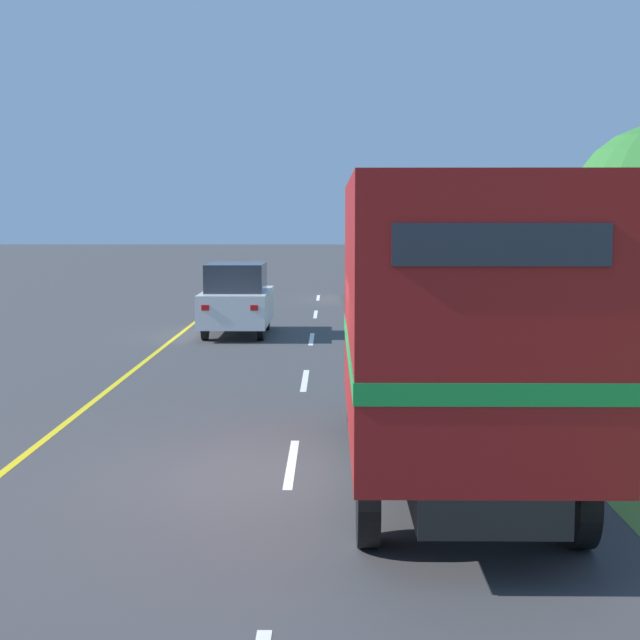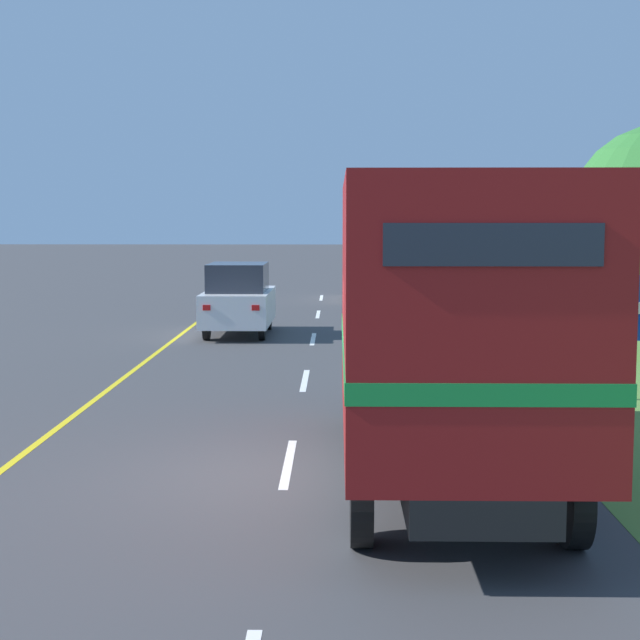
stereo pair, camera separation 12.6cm
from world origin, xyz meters
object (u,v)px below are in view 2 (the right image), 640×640
(delineator_post, at_px, (613,425))
(horse_trailer_truck, at_px, (444,319))
(lead_car_silver_ahead, at_px, (372,274))
(highway_sign, at_px, (621,310))
(roadside_tree_far, at_px, (605,227))
(lead_car_white, at_px, (239,299))

(delineator_post, bearing_deg, horse_trailer_truck, -156.38)
(lead_car_silver_ahead, xyz_separation_m, delineator_post, (2.34, -25.47, -0.51))
(highway_sign, bearing_deg, lead_car_silver_ahead, 99.92)
(roadside_tree_far, height_order, delineator_post, roadside_tree_far)
(horse_trailer_truck, relative_size, roadside_tree_far, 1.88)
(lead_car_white, xyz_separation_m, roadside_tree_far, (12.95, 10.85, 1.86))
(lead_car_white, xyz_separation_m, highway_sign, (7.76, -9.53, 0.62))
(highway_sign, relative_size, roadside_tree_far, 0.61)
(lead_car_silver_ahead, relative_size, delineator_post, 4.78)
(lead_car_white, bearing_deg, delineator_post, -65.31)
(lead_car_silver_ahead, height_order, highway_sign, highway_sign)
(roadside_tree_far, bearing_deg, delineator_post, -104.74)
(highway_sign, xyz_separation_m, roadside_tree_far, (5.19, 20.38, 1.23))
(highway_sign, xyz_separation_m, delineator_post, (-1.34, -4.43, -1.11))
(delineator_post, bearing_deg, roadside_tree_far, 75.26)
(horse_trailer_truck, height_order, highway_sign, horse_trailer_truck)
(highway_sign, relative_size, delineator_post, 2.72)
(highway_sign, height_order, roadside_tree_far, roadside_tree_far)
(lead_car_white, bearing_deg, horse_trailer_truck, -74.98)
(highway_sign, height_order, delineator_post, highway_sign)
(horse_trailer_truck, bearing_deg, lead_car_silver_ahead, 89.88)
(lead_car_silver_ahead, relative_size, roadside_tree_far, 1.06)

